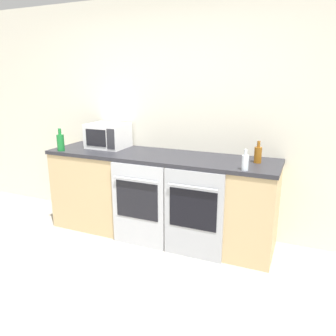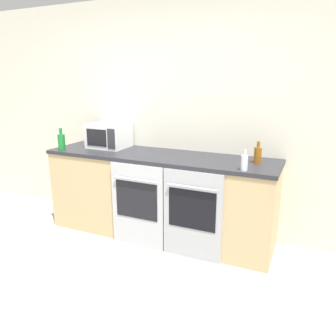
{
  "view_description": "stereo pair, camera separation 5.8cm",
  "coord_description": "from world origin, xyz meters",
  "px_view_note": "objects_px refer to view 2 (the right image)",
  "views": [
    {
      "loc": [
        1.45,
        -1.47,
        1.72
      ],
      "look_at": [
        0.11,
        1.66,
        0.8
      ],
      "focal_mm": 35.0,
      "sensor_mm": 36.0,
      "label": 1
    },
    {
      "loc": [
        1.51,
        -1.44,
        1.72
      ],
      "look_at": [
        0.11,
        1.66,
        0.8
      ],
      "focal_mm": 35.0,
      "sensor_mm": 36.0,
      "label": 2
    }
  ],
  "objects_px": {
    "oven_left": "(137,206)",
    "bottle_green": "(62,142)",
    "oven_right": "(192,215)",
    "microwave": "(109,135)",
    "bottle_amber": "(258,155)",
    "bottle_clear": "(244,162)"
  },
  "relations": [
    {
      "from": "oven_left",
      "to": "bottle_green",
      "type": "height_order",
      "value": "bottle_green"
    },
    {
      "from": "oven_right",
      "to": "bottle_green",
      "type": "relative_size",
      "value": 3.53
    },
    {
      "from": "microwave",
      "to": "oven_right",
      "type": "bearing_deg",
      "value": -20.25
    },
    {
      "from": "oven_left",
      "to": "bottle_amber",
      "type": "relative_size",
      "value": 4.15
    },
    {
      "from": "microwave",
      "to": "bottle_amber",
      "type": "xyz_separation_m",
      "value": [
        1.74,
        -0.06,
        -0.06
      ]
    },
    {
      "from": "bottle_green",
      "to": "oven_left",
      "type": "bearing_deg",
      "value": -4.53
    },
    {
      "from": "oven_left",
      "to": "bottle_clear",
      "type": "height_order",
      "value": "bottle_clear"
    },
    {
      "from": "oven_right",
      "to": "bottle_clear",
      "type": "relative_size",
      "value": 4.67
    },
    {
      "from": "bottle_green",
      "to": "oven_right",
      "type": "bearing_deg",
      "value": -2.83
    },
    {
      "from": "oven_left",
      "to": "microwave",
      "type": "distance_m",
      "value": 0.99
    },
    {
      "from": "bottle_clear",
      "to": "bottle_amber",
      "type": "relative_size",
      "value": 0.89
    },
    {
      "from": "bottle_green",
      "to": "bottle_clear",
      "type": "bearing_deg",
      "value": -0.28
    },
    {
      "from": "oven_right",
      "to": "oven_left",
      "type": "bearing_deg",
      "value": 180.0
    },
    {
      "from": "oven_left",
      "to": "bottle_clear",
      "type": "distance_m",
      "value": 1.2
    },
    {
      "from": "oven_left",
      "to": "bottle_amber",
      "type": "bearing_deg",
      "value": 19.34
    },
    {
      "from": "oven_right",
      "to": "bottle_amber",
      "type": "xyz_separation_m",
      "value": [
        0.51,
        0.39,
        0.57
      ]
    },
    {
      "from": "oven_left",
      "to": "bottle_green",
      "type": "xyz_separation_m",
      "value": [
        -1.01,
        0.08,
        0.58
      ]
    },
    {
      "from": "oven_right",
      "to": "bottle_amber",
      "type": "distance_m",
      "value": 0.86
    },
    {
      "from": "bottle_amber",
      "to": "oven_right",
      "type": "bearing_deg",
      "value": -142.56
    },
    {
      "from": "oven_left",
      "to": "bottle_green",
      "type": "distance_m",
      "value": 1.17
    },
    {
      "from": "oven_left",
      "to": "microwave",
      "type": "bearing_deg",
      "value": 143.96
    },
    {
      "from": "microwave",
      "to": "bottle_green",
      "type": "relative_size",
      "value": 1.74
    }
  ]
}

